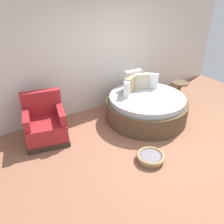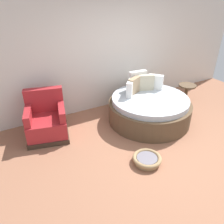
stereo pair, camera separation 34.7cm
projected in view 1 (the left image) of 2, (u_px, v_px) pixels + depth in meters
The scene contains 6 objects.
ground_plane at pixel (167, 147), 4.30m from camera, with size 8.00×8.00×0.02m, color #936047.
back_wall at pixel (103, 52), 5.27m from camera, with size 8.00×0.12×2.72m, color silver.
round_daybed at pixel (146, 107), 5.11m from camera, with size 1.85×1.85×1.01m.
red_armchair at pixel (45, 124), 4.39m from camera, with size 0.97×0.97×0.94m.
pet_basket at pixel (151, 157), 3.92m from camera, with size 0.51×0.51×0.13m.
side_table at pixel (180, 86), 5.88m from camera, with size 0.44×0.44×0.52m.
Camera 1 is at (-2.79, -2.23, 2.68)m, focal length 35.56 mm.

